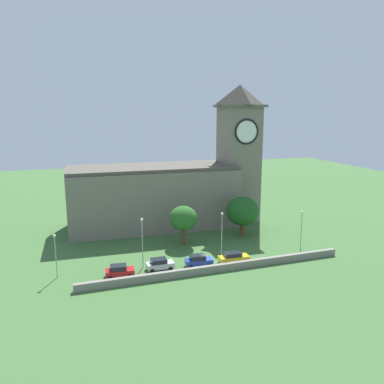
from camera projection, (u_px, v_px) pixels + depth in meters
name	position (u px, v px, depth m)	size (l,w,h in m)	color
ground_plane	(182.00, 235.00, 73.84)	(200.00, 200.00, 0.00)	#3D6633
church	(174.00, 186.00, 79.16)	(40.31, 14.39, 28.82)	slate
quay_barrier	(218.00, 268.00, 56.80)	(41.41, 0.70, 1.11)	gray
car_red	(120.00, 271.00, 54.90)	(4.24, 2.56, 1.78)	red
car_silver	(160.00, 264.00, 57.39)	(4.13, 2.26, 1.76)	silver
car_blue	(199.00, 261.00, 58.54)	(4.35, 2.46, 1.88)	#233D9E
car_yellow	(233.00, 257.00, 60.16)	(4.86, 2.36, 1.67)	gold
streetlamp_west_end	(55.00, 248.00, 53.98)	(0.44, 0.44, 6.51)	#9EA0A5
streetlamp_west_mid	(142.00, 235.00, 57.31)	(0.44, 0.44, 7.82)	#9EA0A5
streetlamp_central	(222.00, 228.00, 61.43)	(0.44, 0.44, 7.59)	#9EA0A5
streetlamp_east_mid	(302.00, 224.00, 65.39)	(0.44, 0.44, 6.77)	#9EA0A5
tree_churchyard	(183.00, 219.00, 67.73)	(4.91, 4.91, 7.01)	brown
tree_riverside_west	(243.00, 211.00, 72.22)	(6.11, 6.11, 7.65)	brown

